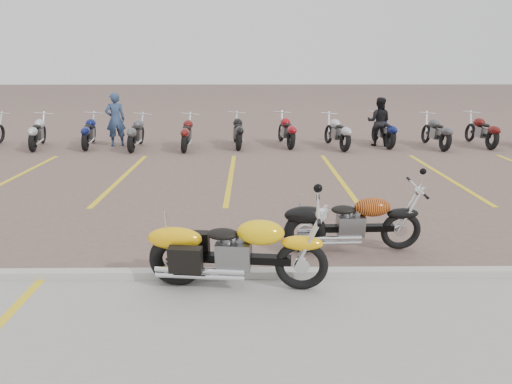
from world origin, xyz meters
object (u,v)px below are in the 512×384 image
person_b (379,122)px  flame_cruiser (349,224)px  yellow_cruiser (233,253)px  person_a (115,120)px

person_b → flame_cruiser: bearing=93.8°
flame_cruiser → yellow_cruiser: bearing=-146.0°
flame_cruiser → person_a: person_a is taller
person_a → person_b: bearing=156.1°
yellow_cruiser → person_a: person_a is taller
yellow_cruiser → person_b: 11.79m
flame_cruiser → person_b: size_ratio=1.30×
yellow_cruiser → flame_cruiser: bearing=42.4°
yellow_cruiser → person_a: bearing=118.1°
person_a → flame_cruiser: bearing=98.3°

